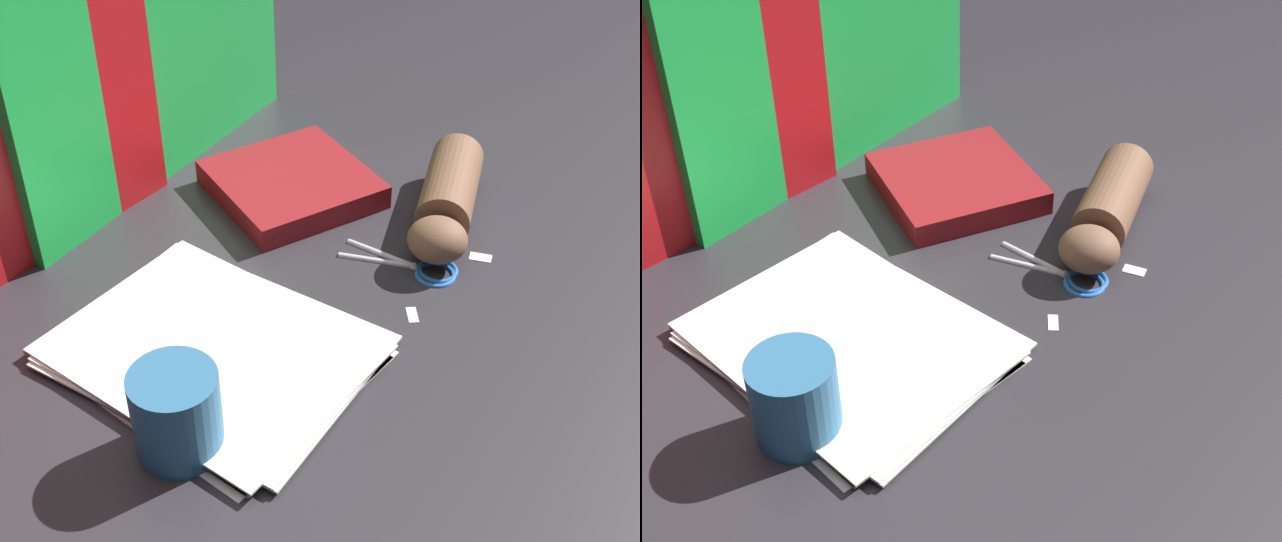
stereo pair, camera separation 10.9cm
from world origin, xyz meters
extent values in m
plane|color=#2D2B30|center=(0.00, 0.00, 0.00)|extent=(6.00, 6.00, 0.00)
cube|color=green|center=(0.15, 0.37, 0.25)|extent=(0.57, 0.06, 0.50)
cube|color=white|center=(-0.13, 0.06, 0.00)|extent=(0.29, 0.37, 0.00)
cube|color=white|center=(-0.13, 0.06, 0.00)|extent=(0.30, 0.37, 0.00)
cube|color=white|center=(-0.13, 0.05, 0.01)|extent=(0.29, 0.36, 0.00)
cube|color=white|center=(-0.13, 0.05, 0.01)|extent=(0.28, 0.36, 0.00)
cube|color=white|center=(-0.13, 0.05, 0.01)|extent=(0.28, 0.36, 0.00)
cube|color=maroon|center=(0.20, 0.18, 0.02)|extent=(0.28, 0.28, 0.04)
sphere|color=silver|center=(0.15, -0.06, 0.00)|extent=(0.01, 0.01, 0.01)
cylinder|color=silver|center=(0.14, -0.01, 0.00)|extent=(0.04, 0.10, 0.01)
torus|color=blue|center=(0.16, -0.09, 0.00)|extent=(0.07, 0.07, 0.01)
cylinder|color=silver|center=(0.15, -0.01, 0.00)|extent=(0.01, 0.10, 0.01)
torus|color=blue|center=(0.15, -0.09, 0.00)|extent=(0.06, 0.06, 0.01)
cylinder|color=brown|center=(0.30, -0.03, 0.04)|extent=(0.20, 0.14, 0.08)
ellipsoid|color=brown|center=(0.18, -0.08, 0.04)|extent=(0.10, 0.10, 0.06)
cube|color=white|center=(0.07, -0.10, 0.00)|extent=(0.03, 0.03, 0.00)
cube|color=white|center=(0.22, -0.12, 0.00)|extent=(0.03, 0.03, 0.00)
cylinder|color=teal|center=(-0.26, -0.01, 0.05)|extent=(0.09, 0.09, 0.10)
camera|label=1|loc=(-0.69, -0.49, 0.74)|focal=50.00mm
camera|label=2|loc=(-0.62, -0.57, 0.74)|focal=50.00mm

